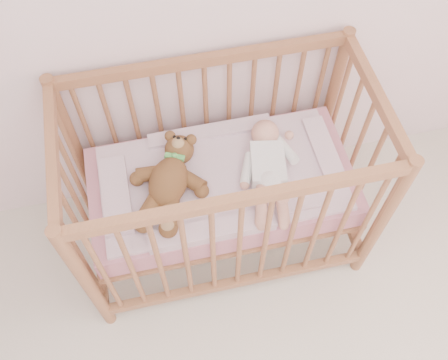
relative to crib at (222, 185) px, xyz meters
name	(u,v)px	position (x,y,z in m)	size (l,w,h in m)	color
crib	(222,185)	(0.00, 0.00, 0.00)	(1.36, 0.76, 1.00)	#A46B45
mattress	(222,186)	(0.00, 0.00, -0.01)	(1.22, 0.62, 0.13)	pink
blanket	(222,178)	(0.00, 0.00, 0.06)	(1.10, 0.58, 0.06)	#D08FAC
baby	(268,164)	(0.21, -0.02, 0.14)	(0.28, 0.58, 0.14)	silver
teddy_bear	(168,181)	(-0.24, -0.02, 0.15)	(0.37, 0.53, 0.15)	brown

